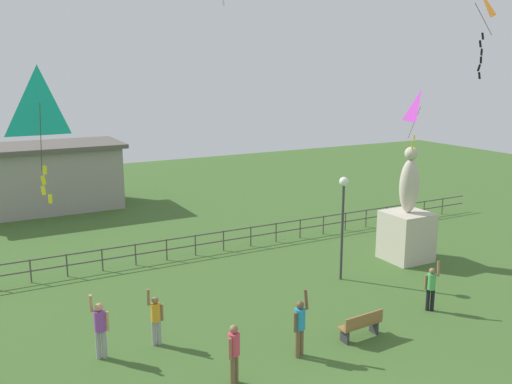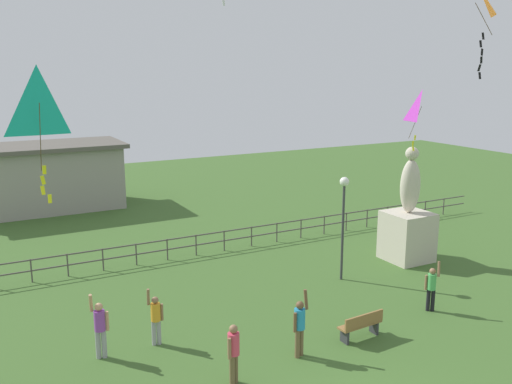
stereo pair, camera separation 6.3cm
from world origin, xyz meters
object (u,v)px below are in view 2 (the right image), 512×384
Objects in this scene: statue_monument at (408,226)px; park_bench at (361,325)px; person_4 at (300,324)px; kite_3 at (421,108)px; kite_4 at (476,8)px; kite_0 at (39,106)px; person_3 at (432,286)px; person_2 at (156,317)px; person_1 at (234,350)px; person_0 at (100,326)px; lamppost at (344,205)px.

park_bench is at bearing -142.43° from statue_monument.
kite_3 is (8.67, 4.60, 5.58)m from person_4.
kite_4 is (5.12, -0.89, 8.82)m from person_4.
park_bench is at bearing 0.04° from kite_0.
person_3 is 5.68m from person_4.
kite_3 is at bearing 35.54° from park_bench.
statue_monument reaches higher than person_4.
person_2 is 4.31m from person_4.
person_3 is 0.91× the size of person_4.
statue_monument is 2.94× the size of person_1.
person_1 reaches higher than park_bench.
person_4 reaches higher than person_3.
statue_monument is 13.91m from person_0.
person_0 is at bearing 60.69° from kite_0.
person_2 is at bearing 166.87° from person_3.
park_bench is at bearing -144.46° from kite_3.
kite_4 reaches higher than statue_monument.
park_bench is 2.32m from person_4.
person_0 is at bearing -169.92° from lamppost.
statue_monument is 5.07m from kite_3.
person_0 is 1.65m from person_2.
person_4 is 11.29m from kite_3.
person_2 is at bearing 142.37° from person_4.
person_0 is 0.67× the size of kite_0.
person_3 is at bearing 5.21° from person_4.
lamppost is at bearing 103.48° from person_3.
person_3 is at bearing -126.49° from kite_3.
kite_3 is at bearing -85.55° from statue_monument.
person_1 is (-10.95, -5.35, -0.57)m from statue_monument.
kite_4 is (2.86, -0.90, 9.35)m from park_bench.
person_4 reaches higher than person_0.
lamppost is 8.59m from kite_4.
person_4 reaches higher than person_2.
kite_3 reaches higher than statue_monument.
statue_monument is 1.20× the size of lamppost.
kite_3 is (3.94, 0.24, 3.56)m from lamppost.
statue_monument is 2.00× the size of kite_3.
statue_monument reaches higher than park_bench.
person_4 is at bearing -150.32° from statue_monument.
person_2 is 13.50m from kite_3.
statue_monument is at bearing 17.96° from kite_0.
kite_0 is at bearing -163.20° from kite_3.
person_1 is at bearing -174.52° from park_bench.
park_bench is (-6.39, -4.91, -1.07)m from statue_monument.
kite_0 is (-8.78, -0.01, 6.93)m from park_bench.
person_0 is 13.92m from kite_4.
person_3 is at bearing -13.13° from person_2.
lamppost is 5.61m from park_bench.
kite_3 is (0.03, -0.33, 5.05)m from statue_monument.
person_2 is at bearing -170.76° from kite_3.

